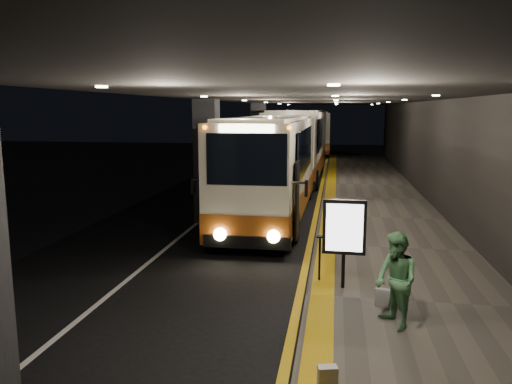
% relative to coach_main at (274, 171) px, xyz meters
% --- Properties ---
extents(ground, '(90.00, 90.00, 0.00)m').
position_rel_coach_main_xyz_m(ground, '(-0.76, -5.22, -1.76)').
color(ground, black).
extents(lane_line_white, '(0.12, 50.00, 0.01)m').
position_rel_coach_main_xyz_m(lane_line_white, '(-2.56, -0.22, -1.76)').
color(lane_line_white, silver).
rests_on(lane_line_white, ground).
extents(kerb_stripe_yellow, '(0.18, 50.00, 0.01)m').
position_rel_coach_main_xyz_m(kerb_stripe_yellow, '(1.59, -0.22, -1.76)').
color(kerb_stripe_yellow, gold).
rests_on(kerb_stripe_yellow, ground).
extents(sidewalk, '(4.50, 50.00, 0.15)m').
position_rel_coach_main_xyz_m(sidewalk, '(3.99, -0.22, -1.69)').
color(sidewalk, '#514C44').
rests_on(sidewalk, ground).
extents(tactile_strip, '(0.50, 50.00, 0.01)m').
position_rel_coach_main_xyz_m(tactile_strip, '(2.09, -0.22, -1.61)').
color(tactile_strip, gold).
rests_on(tactile_strip, sidewalk).
extents(terminal_wall, '(0.10, 50.00, 6.00)m').
position_rel_coach_main_xyz_m(terminal_wall, '(6.24, -0.22, 1.24)').
color(terminal_wall, black).
rests_on(terminal_wall, ground).
extents(support_columns, '(0.80, 24.80, 4.40)m').
position_rel_coach_main_xyz_m(support_columns, '(-2.26, -1.22, 0.44)').
color(support_columns, black).
rests_on(support_columns, ground).
extents(canopy, '(9.00, 50.00, 0.40)m').
position_rel_coach_main_xyz_m(canopy, '(1.74, -0.22, 2.84)').
color(canopy, black).
rests_on(canopy, support_columns).
extents(coach_main, '(2.61, 11.84, 3.67)m').
position_rel_coach_main_xyz_m(coach_main, '(0.00, 0.00, 0.00)').
color(coach_main, beige).
rests_on(coach_main, ground).
extents(coach_second, '(2.80, 12.36, 3.87)m').
position_rel_coach_main_xyz_m(coach_second, '(0.16, 10.41, 0.10)').
color(coach_second, beige).
rests_on(coach_second, ground).
extents(coach_third, '(3.02, 12.02, 3.75)m').
position_rel_coach_main_xyz_m(coach_third, '(0.27, 28.07, 0.04)').
color(coach_third, beige).
rests_on(coach_third, ground).
extents(passenger_boarding, '(0.39, 0.56, 1.49)m').
position_rel_coach_main_xyz_m(passenger_boarding, '(2.35, -4.89, -0.87)').
color(passenger_boarding, '#C65C84').
rests_on(passenger_boarding, sidewalk).
extents(passenger_waiting_green, '(0.86, 1.00, 1.75)m').
position_rel_coach_main_xyz_m(passenger_waiting_green, '(3.41, -9.71, -0.74)').
color(passenger_waiting_green, '#488251').
rests_on(passenger_waiting_green, sidewalk).
extents(bag_polka, '(0.31, 0.19, 0.35)m').
position_rel_coach_main_xyz_m(bag_polka, '(3.29, -8.74, -1.43)').
color(bag_polka, black).
rests_on(bag_polka, sidewalk).
extents(bag_plain, '(0.30, 0.22, 0.34)m').
position_rel_coach_main_xyz_m(bag_plain, '(2.26, -11.96, -1.44)').
color(bag_plain, beige).
rests_on(bag_plain, sidewalk).
extents(info_sign, '(0.93, 0.14, 1.97)m').
position_rel_coach_main_xyz_m(info_sign, '(2.52, -7.82, -0.28)').
color(info_sign, black).
rests_on(info_sign, sidewalk).
extents(stanchion_post, '(0.05, 0.05, 1.03)m').
position_rel_coach_main_xyz_m(stanchion_post, '(1.99, -7.43, -1.10)').
color(stanchion_post, black).
rests_on(stanchion_post, sidewalk).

